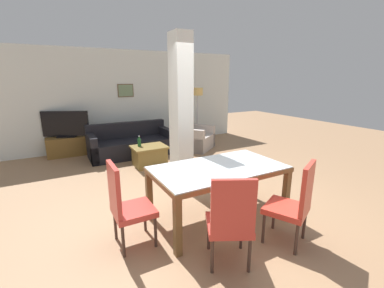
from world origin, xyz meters
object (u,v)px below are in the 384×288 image
Objects in this scene: armchair at (194,139)px; bottle at (139,142)px; coffee_table at (150,156)px; dining_chair_near_right at (295,202)px; tv_stand at (68,146)px; dining_table at (218,177)px; floor_lamp at (197,97)px; dining_chair_head_left at (126,203)px; sofa at (131,144)px; dining_chair_near_left at (230,219)px; tv_screen at (66,125)px.

armchair is 5.29× the size of bottle.
bottle is at bearing 151.76° from coffee_table.
dining_chair_near_right reaches higher than tv_stand.
floor_lamp is (2.02, 4.07, 0.77)m from dining_table.
sofa is at bearing 163.46° from dining_chair_head_left.
dining_chair_head_left is at bearing 126.31° from dining_chair_near_right.
coffee_table is at bearing 72.53° from dining_chair_near_right.
bottle is (-0.26, 2.72, -0.08)m from dining_table.
armchair is (2.81, 3.39, -0.26)m from dining_chair_head_left.
dining_chair_near_left is (-0.45, -0.86, -0.08)m from dining_table.
tv_screen reaches higher than coffee_table.
floor_lamp is at bearing 90.75° from dining_chair_near_left.
floor_lamp reaches higher than bottle.
floor_lamp is at bearing -161.63° from tv_screen.
floor_lamp reaches higher than coffee_table.
tv_screen is at bearing 129.65° from bottle.
coffee_table is (-0.07, 2.62, -0.39)m from dining_table.
dining_table is 4.68m from tv_stand.
tv_stand reaches higher than coffee_table.
sofa is 1.95× the size of tv_screen.
armchair is at bearing 140.35° from dining_chair_head_left.
tv_stand is 0.61× the size of floor_lamp.
bottle is (1.03, 2.72, -0.00)m from dining_chair_head_left.
dining_chair_head_left is at bearing -85.56° from tv_stand.
floor_lamp reaches higher than tv_stand.
tv_stand is (-0.34, 4.37, -0.31)m from dining_chair_head_left.
dining_chair_head_left is 0.82× the size of armchair.
floor_lamp reaches higher than sofa.
dining_chair_near_left is 3.59m from bottle.
armchair is 1.26× the size of tv_stand.
bottle is at bearing 86.73° from sofa.
dining_chair_head_left is 1.00× the size of dining_chair_near_right.
dining_chair_near_left reaches higher than coffee_table.
dining_chair_near_left is 4.69m from armchair.
coffee_table is at bearing 97.74° from sofa.
sofa is at bearing 93.30° from dining_table.
coffee_table is at bearing 91.56° from dining_table.
tv_stand is (-1.56, 1.75, 0.01)m from coffee_table.
floor_lamp reaches higher than dining_chair_near_right.
coffee_table is at bearing -28.24° from bottle.
tv_screen is (-1.42, 0.73, 0.53)m from sofa.
tv_screen is 0.64× the size of floor_lamp.
floor_lamp is at bearing 30.56° from bottle.
dining_chair_near_right is 0.63× the size of floor_lamp.
dining_table is 7.54× the size of bottle.
coffee_table is 0.38m from bottle.
sofa is at bearing -169.11° from floor_lamp.
dining_chair_head_left reaches higher than sofa.
floor_lamp is (3.65, -0.31, 1.15)m from tv_stand.
tv_stand is at bearing 85.65° from dining_chair_near_right.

